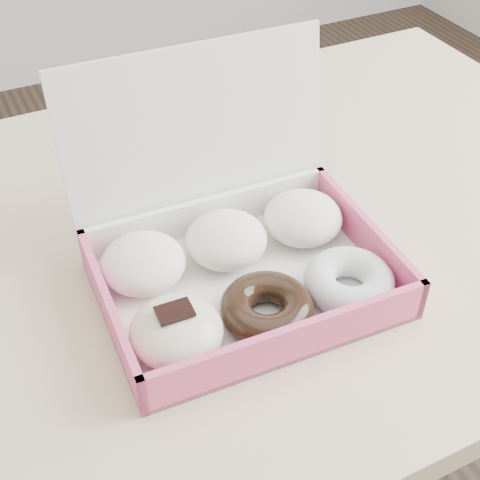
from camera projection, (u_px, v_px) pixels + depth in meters
name	position (u px, v px, depth m)	size (l,w,h in m)	color
table	(238.00, 263.00, 0.94)	(1.20, 0.80, 0.75)	#CCAF86
donut_box	(236.00, 257.00, 0.77)	(0.34, 0.30, 0.24)	white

